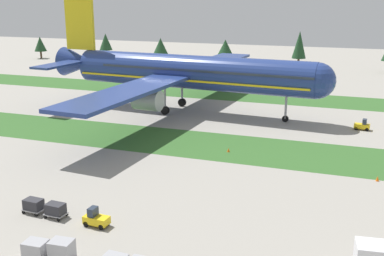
{
  "coord_description": "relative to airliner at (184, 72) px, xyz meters",
  "views": [
    {
      "loc": [
        16.23,
        -26.35,
        22.58
      ],
      "look_at": [
        -5.86,
        36.45,
        4.0
      ],
      "focal_mm": 44.24,
      "sensor_mm": 36.0,
      "label": 1
    }
  ],
  "objects": [
    {
      "name": "grass_strip_near",
      "position": [
        16.21,
        -19.95,
        -8.15
      ],
      "size": [
        320.0,
        13.83,
        0.01
      ],
      "primitive_type": "cube",
      "color": "#336028",
      "rests_on": "ground"
    },
    {
      "name": "grass_strip_far",
      "position": [
        16.21,
        19.71,
        -8.15
      ],
      "size": [
        320.0,
        13.83,
        0.01
      ],
      "primitive_type": "cube",
      "color": "#336028",
      "rests_on": "ground"
    },
    {
      "name": "airliner",
      "position": [
        0.0,
        0.0,
        0.0
      ],
      "size": [
        58.74,
        72.56,
        22.74
      ],
      "rotation": [
        0.0,
        0.0,
        -1.65
      ],
      "color": "navy",
      "rests_on": "ground"
    },
    {
      "name": "baggage_tug",
      "position": [
        8.7,
        -49.67,
        -7.34
      ],
      "size": [
        2.67,
        1.45,
        1.97
      ],
      "rotation": [
        0.0,
        0.0,
        -1.63
      ],
      "color": "yellow",
      "rests_on": "ground"
    },
    {
      "name": "cargo_dolly_lead",
      "position": [
        3.68,
        -49.38,
        -7.23
      ],
      "size": [
        2.28,
        1.62,
        1.55
      ],
      "rotation": [
        0.0,
        0.0,
        -1.63
      ],
      "color": "#A3A3A8",
      "rests_on": "ground"
    },
    {
      "name": "cargo_dolly_second",
      "position": [
        0.78,
        -49.21,
        -7.23
      ],
      "size": [
        2.28,
        1.62,
        1.55
      ],
      "rotation": [
        0.0,
        0.0,
        -1.63
      ],
      "color": "#A3A3A8",
      "rests_on": "ground"
    },
    {
      "name": "pushback_tractor",
      "position": [
        34.13,
        -2.61,
        -7.34
      ],
      "size": [
        2.69,
        1.49,
        1.97
      ],
      "rotation": [
        0.0,
        0.0,
        1.49
      ],
      "color": "yellow",
      "rests_on": "ground"
    },
    {
      "name": "uld_container_0",
      "position": [
        6.76,
        -56.76,
        -7.36
      ],
      "size": [
        2.08,
        1.7,
        1.59
      ],
      "primitive_type": "cube",
      "rotation": [
        0.0,
        0.0,
        0.05
      ],
      "color": "#A3A3A8",
      "rests_on": "ground"
    },
    {
      "name": "uld_container_2",
      "position": [
        9.11,
        -56.21,
        -7.26
      ],
      "size": [
        2.12,
        1.75,
        1.8
      ],
      "primitive_type": "cube",
      "rotation": [
        0.0,
        0.0,
        0.08
      ],
      "color": "#A3A3A8",
      "rests_on": "ground"
    },
    {
      "name": "taxiway_marker_0",
      "position": [
        36.07,
        -27.19,
        -7.83
      ],
      "size": [
        0.44,
        0.44,
        0.64
      ],
      "primitive_type": "cone",
      "color": "orange",
      "rests_on": "ground"
    },
    {
      "name": "taxiway_marker_1",
      "position": [
        15.21,
        -22.16,
        -7.84
      ],
      "size": [
        0.44,
        0.44,
        0.62
      ],
      "primitive_type": "cone",
      "color": "orange",
      "rests_on": "ground"
    },
    {
      "name": "distant_tree_line",
      "position": [
        21.05,
        64.22,
        -1.6
      ],
      "size": [
        200.44,
        10.08,
        12.2
      ],
      "color": "#4C3823",
      "rests_on": "ground"
    }
  ]
}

